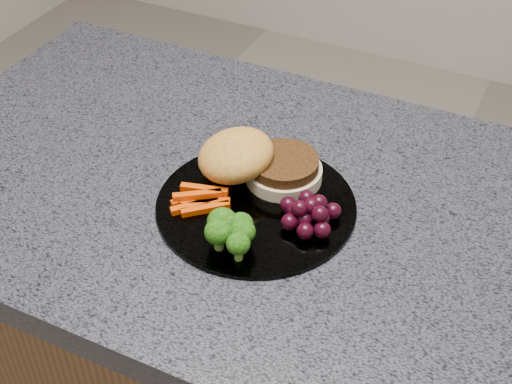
% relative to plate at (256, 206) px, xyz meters
% --- Properties ---
extents(countertop, '(1.20, 0.60, 0.04)m').
position_rel_plate_xyz_m(countertop, '(0.07, 0.03, -0.02)').
color(countertop, '#494852').
rests_on(countertop, island_cabinet).
extents(plate, '(0.26, 0.26, 0.01)m').
position_rel_plate_xyz_m(plate, '(0.00, 0.00, 0.00)').
color(plate, white).
rests_on(plate, countertop).
extents(burger, '(0.20, 0.16, 0.06)m').
position_rel_plate_xyz_m(burger, '(-0.03, 0.05, 0.03)').
color(burger, beige).
rests_on(burger, plate).
extents(carrot_sticks, '(0.07, 0.07, 0.02)m').
position_rel_plate_xyz_m(carrot_sticks, '(-0.07, -0.03, 0.01)').
color(carrot_sticks, '#D13C03').
rests_on(carrot_sticks, plate).
extents(broccoli, '(0.07, 0.06, 0.04)m').
position_rel_plate_xyz_m(broccoli, '(0.01, -0.08, 0.03)').
color(broccoli, olive).
rests_on(broccoli, plate).
extents(grape_bunch, '(0.08, 0.07, 0.04)m').
position_rel_plate_xyz_m(grape_bunch, '(0.08, -0.00, 0.02)').
color(grape_bunch, black).
rests_on(grape_bunch, plate).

